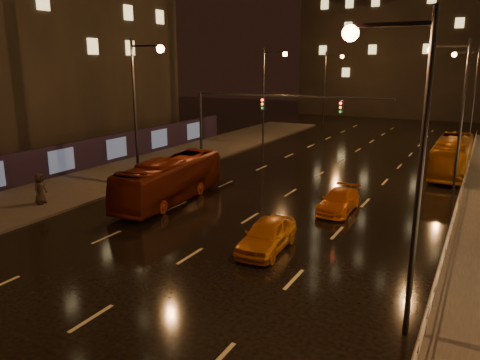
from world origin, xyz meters
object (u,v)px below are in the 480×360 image
(taxi_far, at_px, (339,201))
(pedestrian_c, at_px, (40,189))
(taxi_near, at_px, (267,235))
(bus_red, at_px, (170,180))
(bus_curb, at_px, (452,156))

(taxi_far, bearing_deg, pedestrian_c, -155.52)
(pedestrian_c, bearing_deg, taxi_far, -80.25)
(taxi_near, relative_size, pedestrian_c, 2.31)
(bus_red, height_order, bus_curb, bus_curb)
(bus_curb, height_order, pedestrian_c, bus_curb)
(bus_red, relative_size, pedestrian_c, 5.16)
(bus_red, relative_size, taxi_far, 2.26)
(bus_red, bearing_deg, bus_curb, 43.01)
(bus_curb, height_order, taxi_near, bus_curb)
(taxi_far, xyz_separation_m, pedestrian_c, (-16.23, -7.49, 0.47))
(bus_red, xyz_separation_m, taxi_near, (8.75, -4.51, -0.61))
(bus_curb, relative_size, pedestrian_c, 5.44)
(bus_red, height_order, taxi_far, bus_red)
(bus_curb, distance_m, taxi_far, 14.43)
(bus_red, distance_m, bus_curb, 22.18)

